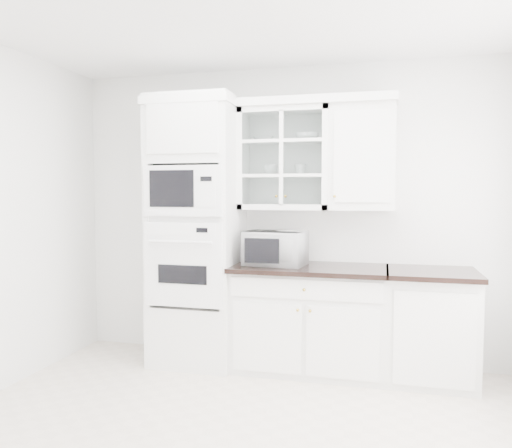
# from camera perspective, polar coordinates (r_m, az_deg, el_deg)

# --- Properties ---
(ground) EXTENTS (4.00, 3.50, 0.01)m
(ground) POSITION_cam_1_polar(r_m,az_deg,el_deg) (3.34, -3.10, -24.04)
(ground) COLOR beige
(ground) RESTS_ON ground
(room_shell) EXTENTS (4.00, 3.50, 2.70)m
(room_shell) POSITION_cam_1_polar(r_m,az_deg,el_deg) (3.37, -0.99, 7.46)
(room_shell) COLOR white
(room_shell) RESTS_ON ground
(oven_column) EXTENTS (0.76, 0.68, 2.40)m
(oven_column) POSITION_cam_1_polar(r_m,az_deg,el_deg) (4.55, -6.78, -0.84)
(oven_column) COLOR white
(oven_column) RESTS_ON ground
(base_cabinet_run) EXTENTS (1.32, 0.67, 0.92)m
(base_cabinet_run) POSITION_cam_1_polar(r_m,az_deg,el_deg) (4.44, 6.14, -10.59)
(base_cabinet_run) COLOR white
(base_cabinet_run) RESTS_ON ground
(extra_base_cabinet) EXTENTS (0.72, 0.67, 0.92)m
(extra_base_cabinet) POSITION_cam_1_polar(r_m,az_deg,el_deg) (4.42, 19.32, -10.86)
(extra_base_cabinet) COLOR white
(extra_base_cabinet) RESTS_ON ground
(upper_cabinet_glass) EXTENTS (0.80, 0.33, 0.90)m
(upper_cabinet_glass) POSITION_cam_1_polar(r_m,az_deg,el_deg) (4.49, 3.33, 7.42)
(upper_cabinet_glass) COLOR white
(upper_cabinet_glass) RESTS_ON room_shell
(upper_cabinet_solid) EXTENTS (0.55, 0.33, 0.90)m
(upper_cabinet_solid) POSITION_cam_1_polar(r_m,az_deg,el_deg) (4.41, 12.04, 7.41)
(upper_cabinet_solid) COLOR white
(upper_cabinet_solid) RESTS_ON room_shell
(crown_molding) EXTENTS (2.14, 0.38, 0.07)m
(crown_molding) POSITION_cam_1_polar(r_m,az_deg,el_deg) (4.55, 1.96, 13.53)
(crown_molding) COLOR white
(crown_molding) RESTS_ON room_shell
(countertop_microwave) EXTENTS (0.56, 0.48, 0.30)m
(countertop_microwave) POSITION_cam_1_polar(r_m,az_deg,el_deg) (4.37, 2.29, -2.74)
(countertop_microwave) COLOR white
(countertop_microwave) RESTS_ON base_cabinet_run
(bowl_a) EXTENTS (0.23, 0.23, 0.05)m
(bowl_a) POSITION_cam_1_polar(r_m,az_deg,el_deg) (4.56, 0.82, 9.68)
(bowl_a) COLOR white
(bowl_a) RESTS_ON upper_cabinet_glass
(bowl_b) EXTENTS (0.23, 0.23, 0.06)m
(bowl_b) POSITION_cam_1_polar(r_m,az_deg,el_deg) (4.46, 5.86, 9.90)
(bowl_b) COLOR white
(bowl_b) RESTS_ON upper_cabinet_glass
(cup_a) EXTENTS (0.12, 0.12, 0.09)m
(cup_a) POSITION_cam_1_polar(r_m,az_deg,el_deg) (4.51, 1.69, 6.21)
(cup_a) COLOR white
(cup_a) RESTS_ON upper_cabinet_glass
(cup_b) EXTENTS (0.12, 0.12, 0.10)m
(cup_b) POSITION_cam_1_polar(r_m,az_deg,el_deg) (4.45, 5.10, 6.26)
(cup_b) COLOR white
(cup_b) RESTS_ON upper_cabinet_glass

